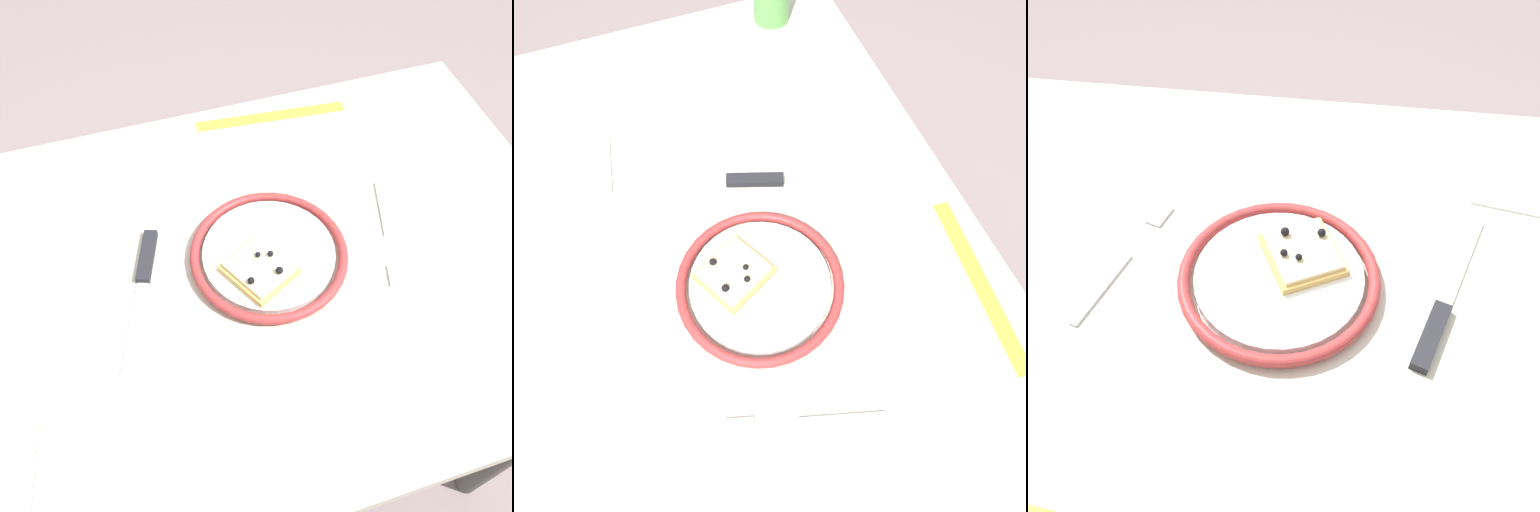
# 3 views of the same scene
# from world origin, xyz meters

# --- Properties ---
(ground_plane) EXTENTS (6.00, 6.00, 0.00)m
(ground_plane) POSITION_xyz_m (0.00, 0.00, 0.00)
(ground_plane) COLOR slate
(dining_table) EXTENTS (1.07, 0.71, 0.73)m
(dining_table) POSITION_xyz_m (0.00, 0.00, 0.64)
(dining_table) COLOR #BCB29E
(dining_table) RESTS_ON ground_plane
(plate) EXTENTS (0.24, 0.24, 0.02)m
(plate) POSITION_xyz_m (-0.06, -0.01, 0.75)
(plate) COLOR white
(plate) RESTS_ON dining_table
(pizza_slice_near) EXTENTS (0.11, 0.12, 0.03)m
(pizza_slice_near) POSITION_xyz_m (-0.03, 0.02, 0.76)
(pizza_slice_near) COLOR tan
(pizza_slice_near) RESTS_ON plate
(knife) EXTENTS (0.10, 0.23, 0.01)m
(knife) POSITION_xyz_m (0.13, -0.03, 0.74)
(knife) COLOR silver
(knife) RESTS_ON dining_table
(fork) EXTENTS (0.07, 0.20, 0.00)m
(fork) POSITION_xyz_m (-0.25, 0.00, 0.74)
(fork) COLOR silver
(fork) RESTS_ON dining_table
(measuring_tape) EXTENTS (0.27, 0.05, 0.00)m
(measuring_tape) POSITION_xyz_m (-0.16, -0.30, 0.74)
(measuring_tape) COLOR yellow
(measuring_tape) RESTS_ON dining_table
(napkin) EXTENTS (0.14, 0.13, 0.00)m
(napkin) POSITION_xyz_m (0.24, 0.20, 0.74)
(napkin) COLOR white
(napkin) RESTS_ON dining_table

